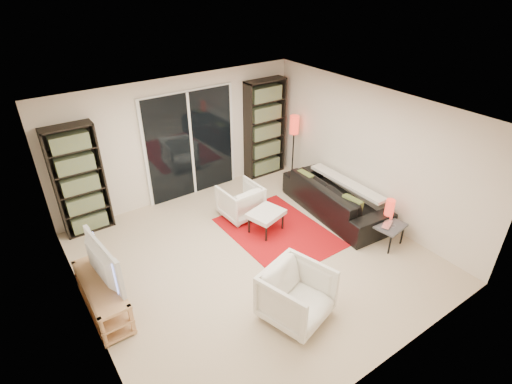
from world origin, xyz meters
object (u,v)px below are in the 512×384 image
Objects in this scene: bookshelf_right at (265,129)px; tv_stand at (103,296)px; side_table at (387,226)px; armchair_back at (240,201)px; bookshelf_left at (79,181)px; sofa at (335,197)px; floor_lamp at (294,131)px; armchair_front at (297,295)px; ottoman at (266,215)px.

bookshelf_right is 1.60× the size of tv_stand.
tv_stand reaches higher than side_table.
bookshelf_right is at bearing -142.66° from armchair_back.
bookshelf_left is 5.21m from side_table.
tv_stand is 4.33m from sofa.
bookshelf_right is 0.93× the size of sofa.
floor_lamp is (0.24, 2.77, 0.73)m from side_table.
armchair_back is 0.85× the size of armchair_front.
armchair_back reaches higher than ottoman.
sofa is 1.78m from armchair_back.
bookshelf_left is 1.38× the size of floor_lamp.
ottoman is (0.10, -0.67, 0.03)m from armchair_back.
armchair_back is 0.68m from ottoman.
ottoman is at bearing 95.70° from armchair_back.
tv_stand is 1.89× the size of ottoman.
bookshelf_left is 4.53m from sofa.
bookshelf_left is at bearing 67.15° from sofa.
ottoman is (2.90, 0.24, 0.08)m from tv_stand.
ottoman is (-1.31, -1.85, -0.70)m from bookshelf_right.
bookshelf_left is 2.81× the size of ottoman.
bookshelf_left is 4.26m from floor_lamp.
bookshelf_right is 1.98m from armchair_back.
ottoman is (-1.42, 0.24, 0.02)m from sofa.
bookshelf_right is 1.48× the size of floor_lamp.
bookshelf_right is 4.77m from tv_stand.
sofa is at bearing -27.87° from bookshelf_left.
armchair_front is (-2.26, -1.57, 0.05)m from sofa.
ottoman is at bearing -36.09° from bookshelf_left.
side_table is (3.98, -3.29, -0.62)m from bookshelf_left.
floor_lamp is (0.26, 1.57, 0.75)m from sofa.
armchair_back is at bearing 126.10° from side_table.
floor_lamp is at bearing -4.31° from sofa.
tv_stand is 2.95m from armchair_back.
ottoman is at bearing 134.99° from side_table.
tv_stand is 2.36× the size of side_table.
bookshelf_right is at bearing 43.60° from armchair_front.
side_table is 2.87m from floor_lamp.
sofa reaches higher than ottoman.
armchair_front is at bearing -65.03° from bookshelf_left.
floor_lamp is (1.78, 0.66, 0.76)m from armchair_back.
armchair_back is at bearing -140.01° from bookshelf_right.
bookshelf_right reaches higher than floor_lamp.
sofa is 4.05× the size of side_table.
sofa is at bearing -9.75° from ottoman.
bookshelf_left is 3.85m from bookshelf_right.
bookshelf_left is 1.49× the size of tv_stand.
floor_lamp is at bearing 85.03° from side_table.
tv_stand is 1.59× the size of armchair_front.
armchair_back is 0.50× the size of floor_lamp.
ottoman is 0.49× the size of floor_lamp.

